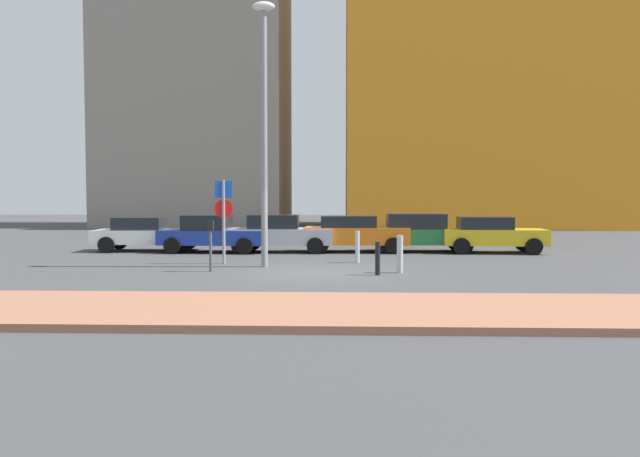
# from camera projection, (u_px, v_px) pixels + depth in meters

# --- Properties ---
(ground_plane) EXTENTS (120.00, 120.00, 0.00)m
(ground_plane) POSITION_uv_depth(u_px,v_px,m) (316.00, 272.00, 17.74)
(ground_plane) COLOR #424244
(sidewalk_brick) EXTENTS (40.00, 3.49, 0.14)m
(sidewalk_brick) POSITION_uv_depth(u_px,v_px,m) (302.00, 310.00, 11.39)
(sidewalk_brick) COLOR #9E664C
(sidewalk_brick) RESTS_ON ground
(parked_car_white) EXTENTS (4.43, 2.29, 1.37)m
(parked_car_white) POSITION_uv_depth(u_px,v_px,m) (147.00, 233.00, 24.89)
(parked_car_white) COLOR white
(parked_car_white) RESTS_ON ground
(parked_car_blue) EXTENTS (4.19, 2.14, 1.48)m
(parked_car_blue) POSITION_uv_depth(u_px,v_px,m) (212.00, 233.00, 24.32)
(parked_car_blue) COLOR #1E389E
(parked_car_blue) RESTS_ON ground
(parked_car_silver) EXTENTS (4.30, 2.00, 1.49)m
(parked_car_silver) POSITION_uv_depth(u_px,v_px,m) (278.00, 233.00, 24.33)
(parked_car_silver) COLOR #B7BABF
(parked_car_silver) RESTS_ON ground
(parked_car_orange) EXTENTS (4.18, 2.02, 1.45)m
(parked_car_orange) POSITION_uv_depth(u_px,v_px,m) (355.00, 233.00, 24.43)
(parked_car_orange) COLOR orange
(parked_car_orange) RESTS_ON ground
(parked_car_green) EXTENTS (4.51, 2.04, 1.53)m
(parked_car_green) POSITION_uv_depth(u_px,v_px,m) (420.00, 232.00, 24.53)
(parked_car_green) COLOR #237238
(parked_car_green) RESTS_ON ground
(parked_car_yellow) EXTENTS (4.03, 2.10, 1.42)m
(parked_car_yellow) POSITION_uv_depth(u_px,v_px,m) (491.00, 234.00, 24.04)
(parked_car_yellow) COLOR gold
(parked_car_yellow) RESTS_ON ground
(parking_sign_post) EXTENTS (0.60, 0.14, 2.74)m
(parking_sign_post) POSITION_uv_depth(u_px,v_px,m) (224.00, 211.00, 20.00)
(parking_sign_post) COLOR gray
(parking_sign_post) RESTS_ON ground
(parking_meter) EXTENTS (0.18, 0.14, 1.49)m
(parking_meter) POSITION_uv_depth(u_px,v_px,m) (211.00, 239.00, 17.88)
(parking_meter) COLOR #4C4C51
(parking_meter) RESTS_ON ground
(street_lamp) EXTENTS (0.70, 0.36, 8.17)m
(street_lamp) POSITION_uv_depth(u_px,v_px,m) (264.00, 115.00, 18.93)
(street_lamp) COLOR gray
(street_lamp) RESTS_ON ground
(traffic_bollard_near) EXTENTS (0.15, 0.15, 1.06)m
(traffic_bollard_near) POSITION_uv_depth(u_px,v_px,m) (357.00, 247.00, 20.38)
(traffic_bollard_near) COLOR #B7B7BC
(traffic_bollard_near) RESTS_ON ground
(traffic_bollard_mid) EXTENTS (0.14, 0.14, 0.94)m
(traffic_bollard_mid) POSITION_uv_depth(u_px,v_px,m) (378.00, 258.00, 17.10)
(traffic_bollard_mid) COLOR black
(traffic_bollard_mid) RESTS_ON ground
(traffic_bollard_far) EXTENTS (0.18, 0.18, 1.08)m
(traffic_bollard_far) POSITION_uv_depth(u_px,v_px,m) (400.00, 254.00, 17.61)
(traffic_bollard_far) COLOR #B7B7BC
(traffic_bollard_far) RESTS_ON ground
(building_colorful_midrise) EXTENTS (19.35, 13.93, 25.04)m
(building_colorful_midrise) POSITION_uv_depth(u_px,v_px,m) (473.00, 62.00, 46.74)
(building_colorful_midrise) COLOR orange
(building_colorful_midrise) RESTS_ON ground
(building_under_construction) EXTENTS (13.63, 10.76, 20.55)m
(building_under_construction) POSITION_uv_depth(u_px,v_px,m) (199.00, 94.00, 47.86)
(building_under_construction) COLOR gray
(building_under_construction) RESTS_ON ground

